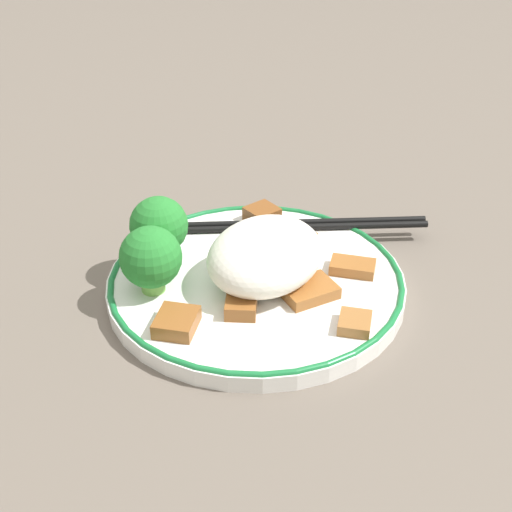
% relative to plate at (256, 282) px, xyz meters
% --- Properties ---
extents(ground_plane, '(3.00, 3.00, 0.00)m').
position_rel_plate_xyz_m(ground_plane, '(0.00, 0.00, -0.01)').
color(ground_plane, '#665B51').
extents(plate, '(0.23, 0.23, 0.02)m').
position_rel_plate_xyz_m(plate, '(0.00, 0.00, 0.00)').
color(plate, white).
rests_on(plate, ground_plane).
extents(rice_mound, '(0.10, 0.08, 0.05)m').
position_rel_plate_xyz_m(rice_mound, '(-0.00, 0.01, 0.03)').
color(rice_mound, white).
rests_on(rice_mound, plate).
extents(broccoli_back_left, '(0.05, 0.05, 0.06)m').
position_rel_plate_xyz_m(broccoli_back_left, '(0.02, -0.08, 0.04)').
color(broccoli_back_left, '#72AD4C').
rests_on(broccoli_back_left, plate).
extents(broccoli_back_center, '(0.05, 0.05, 0.05)m').
position_rel_plate_xyz_m(broccoli_back_center, '(0.06, -0.06, 0.03)').
color(broccoli_back_center, '#72AD4C').
rests_on(broccoli_back_center, plate).
extents(meat_near_front, '(0.03, 0.03, 0.01)m').
position_rel_plate_xyz_m(meat_near_front, '(-0.06, 0.00, 0.01)').
color(meat_near_front, '#995B28').
rests_on(meat_near_front, plate).
extents(meat_near_left, '(0.03, 0.03, 0.01)m').
position_rel_plate_xyz_m(meat_near_left, '(0.04, 0.01, 0.01)').
color(meat_near_left, brown).
rests_on(meat_near_left, plate).
extents(meat_near_right, '(0.03, 0.04, 0.01)m').
position_rel_plate_xyz_m(meat_near_right, '(-0.05, 0.06, 0.01)').
color(meat_near_right, '#995B28').
rests_on(meat_near_right, plate).
extents(meat_near_back, '(0.04, 0.04, 0.01)m').
position_rel_plate_xyz_m(meat_near_back, '(-0.02, -0.02, 0.01)').
color(meat_near_back, '#995B28').
rests_on(meat_near_back, plate).
extents(meat_on_rice_edge, '(0.05, 0.05, 0.01)m').
position_rel_plate_xyz_m(meat_on_rice_edge, '(0.00, 0.05, 0.01)').
color(meat_on_rice_edge, '#995B28').
rests_on(meat_on_rice_edge, plate).
extents(meat_mid_left, '(0.03, 0.03, 0.01)m').
position_rel_plate_xyz_m(meat_mid_left, '(0.02, 0.09, 0.01)').
color(meat_mid_left, '#9E6633').
rests_on(meat_mid_left, plate).
extents(meat_mid_right, '(0.03, 0.03, 0.01)m').
position_rel_plate_xyz_m(meat_mid_right, '(-0.08, -0.04, 0.01)').
color(meat_mid_right, brown).
rests_on(meat_mid_right, plate).
extents(meat_far_scatter, '(0.04, 0.04, 0.01)m').
position_rel_plate_xyz_m(meat_far_scatter, '(0.08, -0.01, 0.01)').
color(meat_far_scatter, brown).
rests_on(meat_far_scatter, plate).
extents(chopsticks, '(0.15, 0.21, 0.01)m').
position_rel_plate_xyz_m(chopsticks, '(-0.08, -0.01, 0.01)').
color(chopsticks, black).
rests_on(chopsticks, plate).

